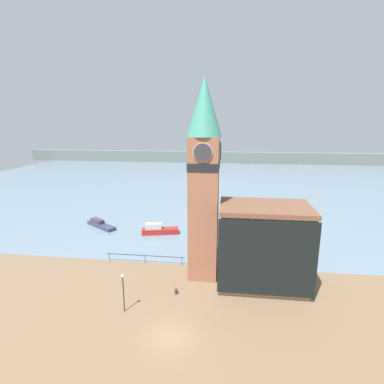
% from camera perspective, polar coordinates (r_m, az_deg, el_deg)
% --- Properties ---
extents(ground_plane, '(160.00, 160.00, 0.00)m').
position_cam_1_polar(ground_plane, '(28.99, -4.24, -25.80)').
color(ground_plane, brown).
extents(water, '(160.00, 120.00, 0.00)m').
position_cam_1_polar(water, '(97.46, 4.24, 2.44)').
color(water, slate).
rests_on(water, ground_plane).
extents(far_shoreline, '(180.00, 3.00, 5.00)m').
position_cam_1_polar(far_shoreline, '(136.62, 5.14, 6.60)').
color(far_shoreline, slate).
rests_on(far_shoreline, water).
extents(pier_railing, '(10.46, 0.08, 1.09)m').
position_cam_1_polar(pier_railing, '(40.80, -8.97, -11.99)').
color(pier_railing, '#333338').
rests_on(pier_railing, ground_plane).
extents(clock_tower, '(3.82, 3.82, 23.00)m').
position_cam_1_polar(clock_tower, '(33.80, 2.28, 3.01)').
color(clock_tower, '#935B42').
rests_on(clock_tower, ground_plane).
extents(pier_building, '(9.99, 6.80, 9.35)m').
position_cam_1_polar(pier_building, '(35.03, 13.45, -9.88)').
color(pier_building, '#9E754C').
rests_on(pier_building, ground_plane).
extents(boat_near, '(6.28, 2.91, 1.84)m').
position_cam_1_polar(boat_near, '(50.53, -6.36, -7.17)').
color(boat_near, maroon).
rests_on(boat_near, water).
extents(boat_far, '(6.48, 5.07, 1.24)m').
position_cam_1_polar(boat_far, '(55.88, -17.06, -5.91)').
color(boat_far, '#333856').
rests_on(boat_far, water).
extents(mooring_bollard_near, '(0.35, 0.35, 0.64)m').
position_cam_1_polar(mooring_bollard_near, '(34.24, -3.04, -18.30)').
color(mooring_bollard_near, '#2D2D33').
rests_on(mooring_bollard_near, ground_plane).
extents(lamp_post, '(0.32, 0.32, 4.00)m').
position_cam_1_polar(lamp_post, '(31.01, -12.99, -17.02)').
color(lamp_post, black).
rests_on(lamp_post, ground_plane).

